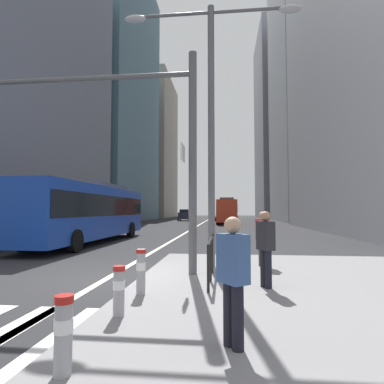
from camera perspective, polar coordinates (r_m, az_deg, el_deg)
name	(u,v)px	position (r m, az deg, el deg)	size (l,w,h in m)	color
ground_plane	(190,231)	(28.39, -0.42, -6.97)	(160.00, 160.00, 0.00)	#28282B
median_island	(336,292)	(7.74, 24.51, -16.13)	(9.00, 10.00, 0.15)	gray
lane_centre_line	(199,225)	(38.33, 1.25, -6.00)	(0.20, 80.00, 0.01)	beige
office_tower_left_near	(10,66)	(34.66, -29.99, 19.14)	(10.51, 22.37, 29.59)	slate
office_tower_left_mid	(113,91)	(59.04, -14.02, 17.23)	(10.80, 25.41, 44.81)	slate
office_tower_left_far	(150,149)	(82.51, -7.65, 7.71)	(11.49, 20.17, 35.00)	gray
office_tower_right_mid	(307,62)	(60.65, 19.99, 21.17)	(10.37, 18.11, 53.45)	#9E9EA3
office_tower_right_far	(283,125)	(79.59, 16.11, 11.52)	(11.68, 19.80, 43.94)	gray
city_bus_blue_oncoming	(89,210)	(18.60, -18.08, -3.10)	(2.81, 12.14, 3.40)	#14389E
city_bus_red_receding	(227,210)	(43.13, 6.33, -3.24)	(2.78, 11.26, 3.40)	red
car_oncoming_mid	(185,215)	(54.28, -1.36, -4.16)	(2.11, 4.28, 1.94)	#232838
car_receding_near	(221,215)	(53.61, 5.26, -4.15)	(2.13, 4.53, 1.94)	silver
car_receding_far	(224,214)	(60.61, 5.75, -4.05)	(2.16, 4.28, 1.94)	#B2A899
traffic_signal_gantry	(113,127)	(9.20, -14.13, 11.32)	(6.63, 0.65, 6.00)	#515156
street_lamp_post	(211,97)	(10.07, 3.48, 16.76)	(5.50, 0.32, 8.00)	#56565B
bollard_front	(64,330)	(3.77, -22.19, -22.13)	(0.20, 0.20, 0.81)	#99999E
bollard_left	(119,288)	(5.39, -13.06, -16.51)	(0.20, 0.20, 0.79)	#99999E
bollard_right	(141,269)	(6.60, -9.21, -13.59)	(0.20, 0.20, 0.90)	#99999E
pedestrian_railing	(211,250)	(8.11, 3.52, -10.34)	(0.06, 3.08, 0.98)	black
pedestrian_waiting	(233,275)	(4.07, 7.43, -14.62)	(0.43, 0.45, 1.60)	black
pedestrian_walking	(263,236)	(9.90, 12.64, -7.71)	(0.44, 0.43, 1.64)	#423D38
pedestrian_far	(266,245)	(7.18, 13.17, -9.32)	(0.40, 0.45, 1.66)	black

